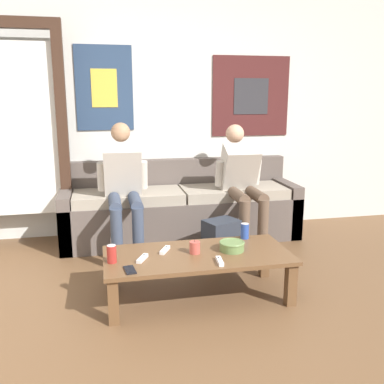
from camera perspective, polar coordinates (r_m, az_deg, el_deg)
The scene contains 16 objects.
ground_plane at distance 2.73m, azimuth 6.44°, elevation -19.67°, with size 18.00×18.00×0.00m, color brown.
wall_back at distance 4.62m, azimuth -2.59°, elevation 10.51°, with size 10.00×0.07×2.55m.
door_frame at distance 4.42m, azimuth -22.80°, elevation 8.41°, with size 1.00×0.10×2.15m.
couch at distance 4.44m, azimuth -1.50°, elevation -2.44°, with size 2.40×0.68×0.79m.
coffee_table at distance 3.15m, azimuth 0.75°, elevation -9.03°, with size 1.35×0.62×0.34m.
person_seated_adult at distance 3.95m, azimuth -9.10°, elevation 0.99°, with size 0.47×0.88×1.21m.
person_seated_teen at distance 4.20m, azimuth 6.71°, elevation 1.63°, with size 0.47×0.91×1.17m.
backpack at distance 3.86m, azimuth 3.98°, elevation -6.61°, with size 0.35×0.32×0.38m.
ceramic_bowl at distance 3.19m, azimuth 5.34°, elevation -7.11°, with size 0.19×0.19×0.07m.
pillar_candle at distance 3.12m, azimuth 0.37°, elevation -7.40°, with size 0.08×0.08×0.10m.
drink_can_blue at distance 3.46m, azimuth 7.05°, elevation -5.17°, with size 0.07×0.07×0.12m.
drink_can_red at distance 3.00m, azimuth -10.66°, elevation -8.12°, with size 0.07×0.07×0.12m.
game_controller_near_left at distance 3.17m, azimuth -3.63°, elevation -7.72°, with size 0.10×0.14×0.03m.
game_controller_near_right at distance 2.97m, azimuth 3.71°, elevation -9.19°, with size 0.05×0.15×0.03m.
game_controller_far_center at distance 3.03m, azimuth -6.64°, elevation -8.78°, with size 0.10×0.14×0.03m.
cell_phone at distance 2.87m, azimuth -8.30°, elevation -10.23°, with size 0.08×0.14×0.01m.
Camera 1 is at (-0.76, -2.18, 1.47)m, focal length 40.00 mm.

